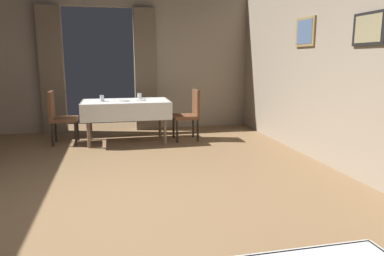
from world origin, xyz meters
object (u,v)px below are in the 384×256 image
Objects in this scene: dining_table_mid at (126,106)px; glass_mid_a at (140,96)px; plate_mid_c at (140,100)px; plate_mid_d at (124,101)px; chair_mid_left at (59,115)px; glass_mid_b at (102,98)px; chair_mid_right at (190,112)px.

glass_mid_a is at bearing 46.98° from dining_table_mid.
dining_table_mid is 14.99× the size of glass_mid_a.
plate_mid_d is at bearing -166.79° from plate_mid_c.
chair_mid_left is at bearing 170.48° from plate_mid_d.
plate_mid_d is (1.12, -0.19, 0.24)m from chair_mid_left.
plate_mid_d is (-0.03, -0.08, 0.10)m from dining_table_mid.
chair_mid_right is at bearing -1.14° from glass_mid_b.
chair_mid_left is 2.31m from chair_mid_right.
chair_mid_left is 9.11× the size of glass_mid_a.
plate_mid_c is 0.29m from plate_mid_d.
plate_mid_d is at bearing -179.45° from chair_mid_right.
chair_mid_right reaches higher than glass_mid_b.
chair_mid_left reaches higher than glass_mid_a.
chair_mid_right is at bearing 0.55° from plate_mid_d.
chair_mid_left is at bearing 175.03° from plate_mid_c.
chair_mid_right is at bearing -4.39° from chair_mid_left.
glass_mid_b is 0.51× the size of plate_mid_c.
plate_mid_d is at bearing -6.40° from glass_mid_b.
chair_mid_left is 0.81m from glass_mid_b.
glass_mid_b is at bearing 173.60° from plate_mid_d.
glass_mid_b is at bearing -177.95° from plate_mid_c.
chair_mid_right is 1.20m from plate_mid_d.
chair_mid_left reaches higher than glass_mid_b.
glass_mid_a is at bearing 86.86° from plate_mid_c.
chair_mid_left is 5.11× the size of plate_mid_d.
plate_mid_c is at bearing 2.05° from glass_mid_b.
glass_mid_a is 0.47× the size of plate_mid_c.
glass_mid_a is (-0.88, 0.36, 0.29)m from chair_mid_right.
chair_mid_left is (-1.15, 0.11, -0.14)m from dining_table_mid.
chair_mid_left is 1.46m from glass_mid_a.
chair_mid_right is 5.11× the size of plate_mid_d.
plate_mid_c is (-0.90, 0.05, 0.24)m from chair_mid_right.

